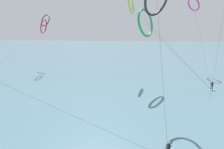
{
  "coord_description": "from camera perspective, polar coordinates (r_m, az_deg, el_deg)",
  "views": [
    {
      "loc": [
        3.86,
        -6.18,
        11.54
      ],
      "look_at": [
        0.0,
        19.05,
        5.49
      ],
      "focal_mm": 29.82,
      "sensor_mm": 36.0,
      "label": 1
    }
  ],
  "objects": [
    {
      "name": "kite_lime",
      "position": [
        45.83,
        5.83,
        20.56
      ],
      "size": [
        17.72,
        9.94,
        19.62
      ],
      "rotation": [
        0.0,
        0.0,
        1.4
      ],
      "color": "#8CC62D",
      "rests_on": "ground"
    },
    {
      "name": "kite_emerald",
      "position": [
        38.16,
        10.25,
        15.32
      ],
      "size": [
        15.51,
        5.63,
        15.78
      ],
      "rotation": [
        0.0,
        0.0,
        1.06
      ],
      "color": "#199351",
      "rests_on": "ground"
    },
    {
      "name": "surfer_ivory",
      "position": [
        41.77,
        28.31,
        -3.18
      ],
      "size": [
        1.4,
        0.63,
        1.7
      ],
      "rotation": [
        0.0,
        0.0,
        2.86
      ],
      "color": "silver",
      "rests_on": "ground"
    },
    {
      "name": "kite_navy",
      "position": [
        63.25,
        -19.81,
        15.32
      ],
      "size": [
        4.13,
        46.38,
        16.44
      ],
      "rotation": [
        0.0,
        0.0,
        5.84
      ],
      "color": "navy",
      "rests_on": "ground"
    },
    {
      "name": "sea_water",
      "position": [
        110.89,
        6.72,
        7.29
      ],
      "size": [
        400.0,
        200.0,
        0.08
      ],
      "primitive_type": "cube",
      "color": "slate",
      "rests_on": "ground"
    },
    {
      "name": "kite_magenta",
      "position": [
        59.67,
        23.75,
        19.1
      ],
      "size": [
        4.02,
        22.12,
        20.49
      ],
      "rotation": [
        0.0,
        0.0,
        2.08
      ],
      "color": "#CC288E",
      "rests_on": "ground"
    },
    {
      "name": "kite_crimson",
      "position": [
        56.46,
        -20.24,
        13.72
      ],
      "size": [
        3.21,
        37.21,
        14.78
      ],
      "rotation": [
        0.0,
        0.0,
        4.84
      ],
      "color": "red",
      "rests_on": "ground"
    }
  ]
}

